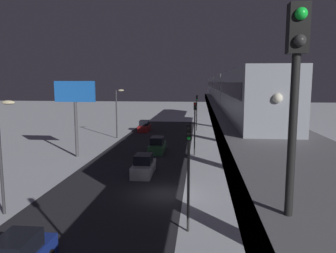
# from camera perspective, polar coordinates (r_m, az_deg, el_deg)

# --- Properties ---
(ground_plane) EXTENTS (240.00, 240.00, 0.00)m
(ground_plane) POSITION_cam_1_polar(r_m,az_deg,el_deg) (26.43, -0.46, -11.68)
(ground_plane) COLOR silver
(avenue_asphalt) EXTENTS (11.00, 94.28, 0.01)m
(avenue_asphalt) POSITION_cam_1_polar(r_m,az_deg,el_deg) (27.14, -9.19, -11.24)
(avenue_asphalt) COLOR #28282D
(avenue_asphalt) RESTS_ON ground_plane
(elevated_railway) EXTENTS (5.00, 94.28, 6.23)m
(elevated_railway) POSITION_cam_1_polar(r_m,az_deg,el_deg) (25.23, 13.21, -0.19)
(elevated_railway) COLOR slate
(elevated_railway) RESTS_ON ground_plane
(subway_train) EXTENTS (2.94, 74.07, 3.40)m
(subway_train) POSITION_cam_1_polar(r_m,az_deg,el_deg) (52.08, 9.51, 6.82)
(subway_train) COLOR #999EA8
(subway_train) RESTS_ON elevated_railway
(rail_signal) EXTENTS (0.36, 0.41, 4.00)m
(rail_signal) POSITION_cam_1_polar(r_m,az_deg,el_deg) (6.53, 21.39, 8.46)
(rail_signal) COLOR black
(rail_signal) RESTS_ON elevated_railway
(sedan_silver) EXTENTS (1.80, 4.36, 1.97)m
(sedan_silver) POSITION_cam_1_polar(r_m,az_deg,el_deg) (31.53, -4.29, -6.95)
(sedan_silver) COLOR #B2B2B7
(sedan_silver) RESTS_ON ground_plane
(sedan_red) EXTENTS (1.80, 4.17, 1.97)m
(sedan_red) POSITION_cam_1_polar(r_m,az_deg,el_deg) (58.65, -4.14, -0.06)
(sedan_red) COLOR #A51E1E
(sedan_red) RESTS_ON ground_plane
(sedan_green) EXTENTS (1.80, 4.62, 1.97)m
(sedan_green) POSITION_cam_1_polar(r_m,az_deg,el_deg) (41.10, -1.90, -3.44)
(sedan_green) COLOR #2D6038
(sedan_green) RESTS_ON ground_plane
(traffic_light_near) EXTENTS (0.32, 0.44, 6.40)m
(traffic_light_near) POSITION_cam_1_polar(r_m,az_deg,el_deg) (18.99, 3.61, -6.29)
(traffic_light_near) COLOR #2D2D2D
(traffic_light_near) RESTS_ON ground_plane
(traffic_light_mid) EXTENTS (0.32, 0.44, 6.40)m
(traffic_light_mid) POSITION_cam_1_polar(r_m,az_deg,el_deg) (38.96, 4.69, 0.98)
(traffic_light_mid) COLOR #2D2D2D
(traffic_light_mid) RESTS_ON ground_plane
(traffic_light_far) EXTENTS (0.32, 0.44, 6.40)m
(traffic_light_far) POSITION_cam_1_polar(r_m,az_deg,el_deg) (59.14, 5.04, 3.30)
(traffic_light_far) COLOR #2D2D2D
(traffic_light_far) RESTS_ON ground_plane
(commercial_billboard) EXTENTS (4.80, 0.36, 8.90)m
(commercial_billboard) POSITION_cam_1_polar(r_m,az_deg,el_deg) (39.49, -15.90, 4.63)
(commercial_billboard) COLOR #4C4C51
(commercial_billboard) RESTS_ON ground_plane
(street_lamp_near) EXTENTS (1.35, 0.44, 7.65)m
(street_lamp_near) POSITION_cam_1_polar(r_m,az_deg,el_deg) (23.90, -26.88, -2.69)
(street_lamp_near) COLOR #38383D
(street_lamp_near) RESTS_ON ground_plane
(street_lamp_far) EXTENTS (1.35, 0.44, 7.65)m
(street_lamp_far) POSITION_cam_1_polar(r_m,az_deg,el_deg) (51.55, -8.75, 3.27)
(street_lamp_far) COLOR #38383D
(street_lamp_far) RESTS_ON ground_plane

